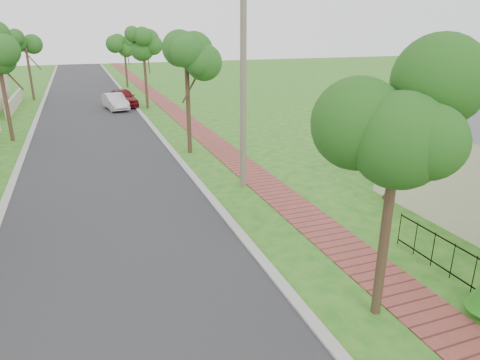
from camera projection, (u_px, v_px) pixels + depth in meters
road at (96, 142)px, 24.43m from camera, size 7.00×120.00×0.02m
kerb_right at (160, 137)px, 25.63m from camera, size 0.30×120.00×0.10m
kerb_left at (26, 148)px, 23.22m from camera, size 0.30×120.00×0.10m
sidewalk at (202, 133)px, 26.48m from camera, size 1.50×120.00×0.03m
street_trees at (85, 53)px, 28.99m from camera, size 10.70×37.65×5.89m
parked_car_red at (123, 98)px, 35.32m from camera, size 2.29×4.40×1.43m
parked_car_white at (115, 102)px, 33.91m from camera, size 1.96×3.98×1.25m
near_tree at (399, 121)px, 8.32m from camera, size 2.17×2.17×5.56m
utility_pole at (243, 78)px, 16.15m from camera, size 1.20×0.24×8.61m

